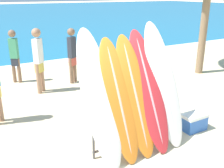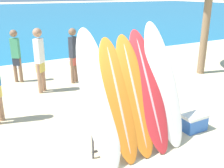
{
  "view_description": "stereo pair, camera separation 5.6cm",
  "coord_description": "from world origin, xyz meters",
  "px_view_note": "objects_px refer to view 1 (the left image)",
  "views": [
    {
      "loc": [
        -2.31,
        -2.89,
        2.7
      ],
      "look_at": [
        0.11,
        1.4,
        0.97
      ],
      "focal_mm": 42.0,
      "sensor_mm": 36.0,
      "label": 1
    },
    {
      "loc": [
        -2.26,
        -2.91,
        2.7
      ],
      "look_at": [
        0.11,
        1.4,
        0.97
      ],
      "focal_mm": 42.0,
      "sensor_mm": 36.0,
      "label": 2
    }
  ],
  "objects_px": {
    "surfboard_rack": "(134,121)",
    "surfboard_slot_2": "(135,95)",
    "person_near_water": "(38,58)",
    "person_mid_beach": "(14,54)",
    "person_far_right": "(72,54)",
    "cooler_box": "(194,122)",
    "surfboard_slot_3": "(149,90)",
    "surfboard_slot_0": "(99,98)",
    "surfboard_slot_1": "(119,100)",
    "surfboard_slot_4": "(163,83)"
  },
  "relations": [
    {
      "from": "surfboard_rack",
      "to": "surfboard_slot_2",
      "type": "distance_m",
      "value": 0.5
    },
    {
      "from": "person_near_water",
      "to": "person_mid_beach",
      "type": "height_order",
      "value": "person_near_water"
    },
    {
      "from": "surfboard_slot_2",
      "to": "surfboard_rack",
      "type": "bearing_deg",
      "value": -155.14
    },
    {
      "from": "person_far_right",
      "to": "cooler_box",
      "type": "distance_m",
      "value": 4.26
    },
    {
      "from": "surfboard_slot_2",
      "to": "surfboard_slot_3",
      "type": "distance_m",
      "value": 0.31
    },
    {
      "from": "person_near_water",
      "to": "surfboard_rack",
      "type": "bearing_deg",
      "value": -122.0
    },
    {
      "from": "surfboard_slot_0",
      "to": "cooler_box",
      "type": "xyz_separation_m",
      "value": [
        2.1,
        -0.15,
        -0.9
      ]
    },
    {
      "from": "surfboard_slot_2",
      "to": "person_far_right",
      "type": "relative_size",
      "value": 1.19
    },
    {
      "from": "surfboard_slot_1",
      "to": "person_far_right",
      "type": "bearing_deg",
      "value": 79.88
    },
    {
      "from": "surfboard_rack",
      "to": "surfboard_slot_1",
      "type": "xyz_separation_m",
      "value": [
        -0.32,
        -0.0,
        0.49
      ]
    },
    {
      "from": "surfboard_slot_0",
      "to": "surfboard_slot_1",
      "type": "bearing_deg",
      "value": -8.02
    },
    {
      "from": "person_near_water",
      "to": "person_mid_beach",
      "type": "xyz_separation_m",
      "value": [
        -0.42,
        1.24,
        -0.09
      ]
    },
    {
      "from": "surfboard_slot_0",
      "to": "surfboard_slot_1",
      "type": "distance_m",
      "value": 0.36
    },
    {
      "from": "surfboard_slot_3",
      "to": "person_mid_beach",
      "type": "distance_m",
      "value": 5.05
    },
    {
      "from": "person_near_water",
      "to": "cooler_box",
      "type": "bearing_deg",
      "value": -103.28
    },
    {
      "from": "surfboard_slot_3",
      "to": "person_near_water",
      "type": "xyz_separation_m",
      "value": [
        -1.05,
        3.59,
        -0.05
      ]
    },
    {
      "from": "surfboard_slot_0",
      "to": "person_mid_beach",
      "type": "bearing_deg",
      "value": 95.78
    },
    {
      "from": "person_mid_beach",
      "to": "cooler_box",
      "type": "relative_size",
      "value": 3.18
    },
    {
      "from": "surfboard_slot_2",
      "to": "person_mid_beach",
      "type": "distance_m",
      "value": 4.98
    },
    {
      "from": "person_near_water",
      "to": "surfboard_slot_2",
      "type": "bearing_deg",
      "value": -121.81
    },
    {
      "from": "surfboard_slot_4",
      "to": "person_mid_beach",
      "type": "xyz_separation_m",
      "value": [
        -1.83,
        4.79,
        -0.2
      ]
    },
    {
      "from": "surfboard_slot_4",
      "to": "person_far_right",
      "type": "relative_size",
      "value": 1.29
    },
    {
      "from": "person_mid_beach",
      "to": "person_near_water",
      "type": "bearing_deg",
      "value": 143.09
    },
    {
      "from": "surfboard_slot_1",
      "to": "cooler_box",
      "type": "bearing_deg",
      "value": -3.31
    },
    {
      "from": "surfboard_rack",
      "to": "surfboard_slot_0",
      "type": "distance_m",
      "value": 0.88
    },
    {
      "from": "surfboard_slot_3",
      "to": "person_mid_beach",
      "type": "xyz_separation_m",
      "value": [
        -1.48,
        4.82,
        -0.14
      ]
    },
    {
      "from": "person_near_water",
      "to": "cooler_box",
      "type": "relative_size",
      "value": 3.49
    },
    {
      "from": "surfboard_slot_2",
      "to": "surfboard_slot_0",
      "type": "bearing_deg",
      "value": 176.6
    },
    {
      "from": "surfboard_slot_2",
      "to": "surfboard_slot_1",
      "type": "bearing_deg",
      "value": -178.57
    },
    {
      "from": "surfboard_rack",
      "to": "cooler_box",
      "type": "relative_size",
      "value": 3.2
    },
    {
      "from": "person_far_right",
      "to": "surfboard_rack",
      "type": "bearing_deg",
      "value": -126.81
    },
    {
      "from": "surfboard_slot_2",
      "to": "cooler_box",
      "type": "distance_m",
      "value": 1.65
    },
    {
      "from": "person_mid_beach",
      "to": "person_far_right",
      "type": "distance_m",
      "value": 1.78
    },
    {
      "from": "surfboard_slot_0",
      "to": "surfboard_slot_2",
      "type": "bearing_deg",
      "value": -3.4
    },
    {
      "from": "surfboard_slot_2",
      "to": "person_near_water",
      "type": "height_order",
      "value": "surfboard_slot_2"
    },
    {
      "from": "surfboard_slot_0",
      "to": "cooler_box",
      "type": "distance_m",
      "value": 2.29
    },
    {
      "from": "surfboard_slot_3",
      "to": "person_far_right",
      "type": "distance_m",
      "value": 3.94
    },
    {
      "from": "person_mid_beach",
      "to": "cooler_box",
      "type": "distance_m",
      "value": 5.63
    },
    {
      "from": "surfboard_rack",
      "to": "surfboard_slot_4",
      "type": "relative_size",
      "value": 0.76
    },
    {
      "from": "surfboard_slot_3",
      "to": "surfboard_slot_0",
      "type": "bearing_deg",
      "value": 178.63
    },
    {
      "from": "surfboard_rack",
      "to": "surfboard_slot_4",
      "type": "xyz_separation_m",
      "value": [
        0.68,
        0.05,
        0.59
      ]
    },
    {
      "from": "surfboard_slot_1",
      "to": "surfboard_slot_2",
      "type": "height_order",
      "value": "surfboard_slot_2"
    },
    {
      "from": "surfboard_rack",
      "to": "surfboard_slot_3",
      "type": "height_order",
      "value": "surfboard_slot_3"
    },
    {
      "from": "surfboard_slot_1",
      "to": "person_near_water",
      "type": "relative_size",
      "value": 1.1
    },
    {
      "from": "surfboard_slot_0",
      "to": "person_near_water",
      "type": "bearing_deg",
      "value": 91.0
    },
    {
      "from": "surfboard_slot_0",
      "to": "surfboard_slot_2",
      "type": "xyz_separation_m",
      "value": [
        0.68,
        -0.04,
        -0.07
      ]
    },
    {
      "from": "person_near_water",
      "to": "person_mid_beach",
      "type": "relative_size",
      "value": 1.1
    },
    {
      "from": "surfboard_slot_2",
      "to": "surfboard_slot_4",
      "type": "bearing_deg",
      "value": 4.1
    },
    {
      "from": "surfboard_slot_0",
      "to": "cooler_box",
      "type": "relative_size",
      "value": 4.18
    },
    {
      "from": "surfboard_slot_2",
      "to": "person_far_right",
      "type": "height_order",
      "value": "surfboard_slot_2"
    }
  ]
}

